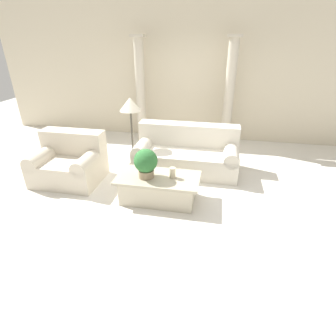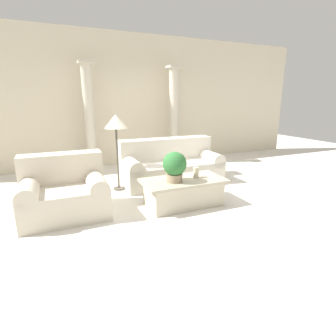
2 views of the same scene
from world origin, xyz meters
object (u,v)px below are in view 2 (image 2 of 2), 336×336
floor_lamp (116,125)px  loveseat (64,191)px  sofa_long (170,165)px  coffee_table (183,192)px  potted_plant (175,166)px

floor_lamp → loveseat: bearing=-141.5°
sofa_long → coffee_table: size_ratio=1.51×
coffee_table → potted_plant: (-0.18, -0.05, 0.46)m
potted_plant → coffee_table: bearing=14.3°
coffee_table → floor_lamp: bearing=124.5°
loveseat → potted_plant: (1.57, -0.42, 0.32)m
sofa_long → coffee_table: bearing=-103.9°
sofa_long → coffee_table: (-0.30, -1.20, -0.13)m
coffee_table → potted_plant: size_ratio=2.81×
loveseat → coffee_table: loveseat is taller
loveseat → potted_plant: size_ratio=2.51×
coffee_table → sofa_long: bearing=76.1°
coffee_table → potted_plant: bearing=-165.7°
sofa_long → loveseat: bearing=-158.1°
loveseat → coffee_table: bearing=-12.1°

